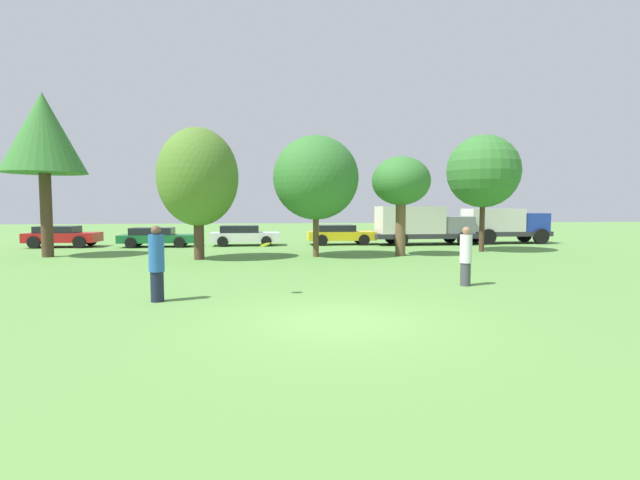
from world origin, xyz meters
name	(u,v)px	position (x,y,z in m)	size (l,w,h in m)	color
ground_plane	(339,321)	(0.00, 0.00, 0.00)	(120.00, 120.00, 0.00)	#5B8E42
person_thrower	(157,263)	(-4.20, 2.53, 0.96)	(0.38, 0.38, 1.91)	#191E33
person_catcher	(466,256)	(4.48, 3.90, 0.90)	(0.36, 0.36, 1.78)	#3F3F47
frisbee	(265,245)	(-1.50, 3.04, 1.37)	(0.30, 0.28, 0.17)	yellow
tree_0	(43,134)	(-11.73, 14.17, 5.76)	(3.75, 3.75, 7.71)	#473323
tree_1	(198,177)	(-4.44, 12.20, 3.69)	(3.59, 3.59, 5.90)	#473323
tree_2	(316,178)	(0.93, 12.74, 3.74)	(4.03, 4.03, 5.72)	brown
tree_3	(401,182)	(5.07, 12.75, 3.55)	(2.82, 2.82, 4.81)	brown
tree_4	(483,171)	(9.96, 14.29, 4.23)	(3.81, 3.81, 6.15)	#473323
parked_car_red	(62,236)	(-13.39, 19.95, 0.68)	(3.97, 2.02, 1.25)	red
parked_car_green	(156,237)	(-7.87, 19.47, 0.61)	(4.38, 1.87, 1.15)	#196633
parked_car_white	(244,235)	(-2.76, 19.88, 0.65)	(4.18, 2.00, 1.23)	silver
parked_car_yellow	(340,234)	(3.23, 19.87, 0.67)	(4.22, 1.89, 1.24)	gold
delivery_truck_grey	(420,224)	(8.31, 19.35, 1.30)	(6.39, 2.53, 2.41)	#2D2D33
delivery_truck_blue	(503,224)	(14.04, 19.70, 1.28)	(5.70, 2.26, 2.26)	#2D2D33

